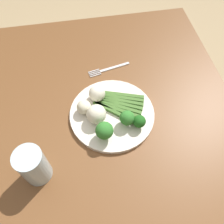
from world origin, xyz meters
TOP-DOWN VIEW (x-y plane):
  - ground_plane at (0.00, 0.00)m, footprint 6.00×6.00m
  - dining_table at (0.00, 0.00)m, footprint 1.17×0.98m
  - plate at (0.05, -0.05)m, footprint 0.28×0.28m
  - asparagus_bundle at (0.08, -0.08)m, footprint 0.15×0.18m
  - broccoli_left at (-0.03, -0.02)m, footprint 0.05×0.05m
  - broccoli_front_left at (-0.01, -0.13)m, footprint 0.04×0.04m
  - broccoli_right at (0.01, -0.09)m, footprint 0.05×0.05m
  - cauliflower_near_center at (0.04, 0.00)m, footprint 0.06×0.06m
  - cauliflower_back at (0.08, 0.04)m, footprint 0.05×0.05m
  - cauliflower_mid at (0.12, -0.01)m, footprint 0.06×0.06m
  - fork at (0.26, -0.08)m, footprint 0.05×0.17m
  - water_glass at (-0.10, 0.19)m, footprint 0.08×0.08m

SIDE VIEW (x-z plane):
  - ground_plane at x=0.00m, z-range -0.02..0.00m
  - dining_table at x=0.00m, z-range 0.26..0.98m
  - fork at x=0.26m, z-range 0.72..0.73m
  - plate at x=0.05m, z-range 0.72..0.74m
  - asparagus_bundle at x=0.08m, z-range 0.74..0.75m
  - cauliflower_back at x=0.08m, z-range 0.74..0.79m
  - cauliflower_mid at x=0.12m, z-range 0.74..0.79m
  - broccoli_front_left at x=-0.01m, z-range 0.74..0.79m
  - cauliflower_near_center at x=0.04m, z-range 0.74..0.80m
  - broccoli_right at x=0.01m, z-range 0.74..0.80m
  - broccoli_left at x=-0.03m, z-range 0.74..0.81m
  - water_glass at x=-0.10m, z-range 0.72..0.85m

